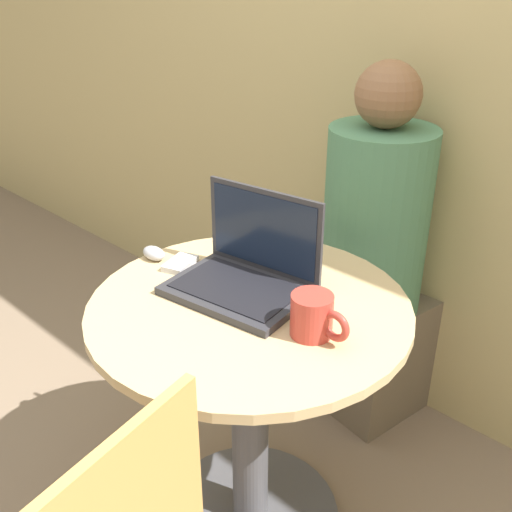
% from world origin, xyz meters
% --- Properties ---
extents(back_wall, '(7.00, 0.05, 2.60)m').
position_xyz_m(back_wall, '(0.00, 0.81, 1.30)').
color(back_wall, tan).
rests_on(back_wall, ground_plane).
extents(round_table, '(0.78, 0.78, 0.73)m').
position_xyz_m(round_table, '(0.00, 0.00, 0.49)').
color(round_table, '#4C4C51').
rests_on(round_table, ground_plane).
extents(laptop, '(0.36, 0.28, 0.24)m').
position_xyz_m(laptop, '(-0.06, 0.05, 0.78)').
color(laptop, '#2D2D33').
rests_on(laptop, round_table).
extents(cell_phone, '(0.09, 0.11, 0.02)m').
position_xyz_m(cell_phone, '(-0.27, 0.01, 0.74)').
color(cell_phone, silver).
rests_on(cell_phone, round_table).
extents(computer_mouse, '(0.07, 0.05, 0.04)m').
position_xyz_m(computer_mouse, '(-0.35, -0.01, 0.75)').
color(computer_mouse, '#B2B2B7').
rests_on(computer_mouse, round_table).
extents(coffee_cup, '(0.15, 0.09, 0.10)m').
position_xyz_m(coffee_cup, '(0.19, 0.00, 0.78)').
color(coffee_cup, '#B2382D').
rests_on(coffee_cup, round_table).
extents(person_seated, '(0.38, 0.52, 1.22)m').
position_xyz_m(person_seated, '(-0.04, 0.67, 0.51)').
color(person_seated, brown).
rests_on(person_seated, ground_plane).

